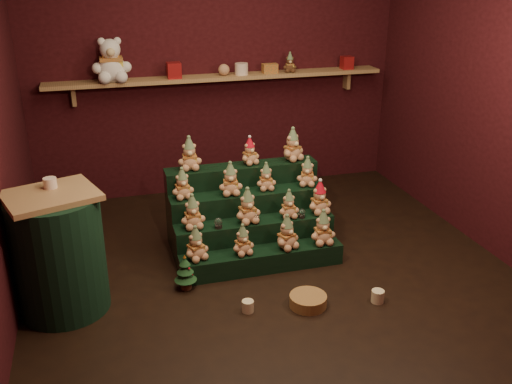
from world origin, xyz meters
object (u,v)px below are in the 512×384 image
object	(u,v)px
side_table	(59,253)
mug_left	(248,306)
snow_globe_a	(218,223)
wicker_basket	(308,301)
brown_bear	(290,63)
white_bear	(110,54)
snow_globe_c	(302,213)
mug_right	(378,296)
riser_tier_front	(262,260)
snow_globe_b	(256,219)
mini_christmas_tree	(185,272)

from	to	relation	value
side_table	mug_left	bearing A→B (deg)	-36.95
mug_left	snow_globe_a	bearing A→B (deg)	94.16
wicker_basket	brown_bear	bearing A→B (deg)	74.76
wicker_basket	white_bear	bearing A→B (deg)	116.53
snow_globe_c	mug_left	world-z (taller)	snow_globe_c
mug_right	wicker_basket	world-z (taller)	mug_right
riser_tier_front	snow_globe_c	xyz separation A→B (m)	(0.41, 0.16, 0.31)
white_bear	brown_bear	size ratio (longest dim) A/B	2.63
snow_globe_b	mug_left	distance (m)	0.86
snow_globe_a	mug_left	xyz separation A→B (m)	(0.05, -0.74, -0.36)
mug_left	wicker_basket	bearing A→B (deg)	-6.45
riser_tier_front	snow_globe_a	bearing A→B (deg)	154.39
mini_christmas_tree	mug_right	bearing A→B (deg)	-23.32
riser_tier_front	snow_globe_b	world-z (taller)	snow_globe_b
mini_christmas_tree	mug_right	world-z (taller)	mini_christmas_tree
side_table	mug_left	size ratio (longest dim) A/B	10.46
snow_globe_c	mug_right	world-z (taller)	snow_globe_c
riser_tier_front	mug_right	bearing A→B (deg)	-45.48
side_table	mini_christmas_tree	bearing A→B (deg)	-17.67
mini_christmas_tree	wicker_basket	bearing A→B (deg)	-30.37
mini_christmas_tree	brown_bear	distance (m)	2.76
white_bear	side_table	bearing A→B (deg)	-106.17
side_table	brown_bear	bearing A→B (deg)	19.87
wicker_basket	riser_tier_front	bearing A→B (deg)	106.07
side_table	snow_globe_b	bearing A→B (deg)	-7.78
riser_tier_front	mug_left	world-z (taller)	riser_tier_front
mug_right	riser_tier_front	bearing A→B (deg)	134.52
brown_bear	mug_right	bearing A→B (deg)	-83.35
snow_globe_b	riser_tier_front	bearing A→B (deg)	-86.99
wicker_basket	snow_globe_b	bearing A→B (deg)	103.52
white_bear	brown_bear	world-z (taller)	white_bear
snow_globe_c	brown_bear	distance (m)	1.98
mug_left	brown_bear	size ratio (longest dim) A/B	0.44
snow_globe_c	wicker_basket	world-z (taller)	snow_globe_c
snow_globe_b	wicker_basket	bearing A→B (deg)	-76.48
snow_globe_b	brown_bear	bearing A→B (deg)	62.53
snow_globe_c	wicker_basket	bearing A→B (deg)	-106.09
wicker_basket	white_bear	xyz separation A→B (m)	(-1.21, 2.43, 1.55)
mug_left	brown_bear	xyz separation A→B (m)	(1.12, 2.38, 1.38)
snow_globe_b	white_bear	bearing A→B (deg)	121.98
mug_right	brown_bear	bearing A→B (deg)	87.13
snow_globe_c	brown_bear	bearing A→B (deg)	75.18
snow_globe_a	snow_globe_c	bearing A→B (deg)	0.00
side_table	wicker_basket	world-z (taller)	side_table
mug_left	snow_globe_b	bearing A→B (deg)	69.80
riser_tier_front	snow_globe_b	size ratio (longest dim) A/B	16.81
snow_globe_a	mug_left	bearing A→B (deg)	-85.84
snow_globe_c	mini_christmas_tree	world-z (taller)	snow_globe_c
mini_christmas_tree	white_bear	xyz separation A→B (m)	(-0.36, 1.93, 1.44)
riser_tier_front	mini_christmas_tree	bearing A→B (deg)	-169.14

